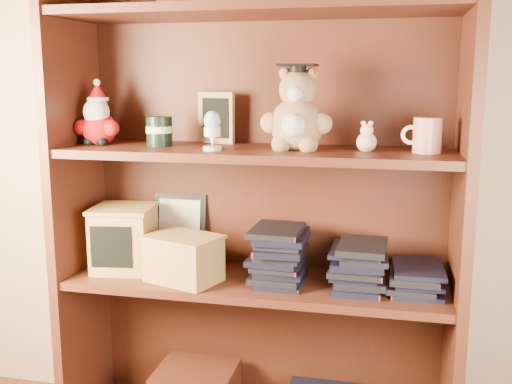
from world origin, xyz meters
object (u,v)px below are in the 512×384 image
grad_teddy_bear (297,117)px  teacher_mug (426,135)px  treats_box (124,238)px  bookcase (259,202)px

grad_teddy_bear → teacher_mug: 0.36m
grad_teddy_bear → teacher_mug: bearing=1.2°
grad_teddy_bear → treats_box: grad_teddy_bear is taller
bookcase → grad_teddy_bear: bearing=-25.2°
grad_teddy_bear → treats_box: bearing=179.3°
teacher_mug → bookcase: bearing=174.0°
teacher_mug → treats_box: 0.97m
grad_teddy_bear → teacher_mug: size_ratio=2.28×
bookcase → grad_teddy_bear: bookcase is taller
teacher_mug → treats_box: teacher_mug is taller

